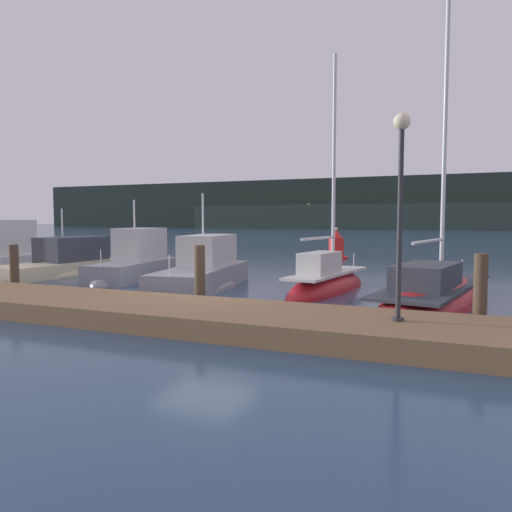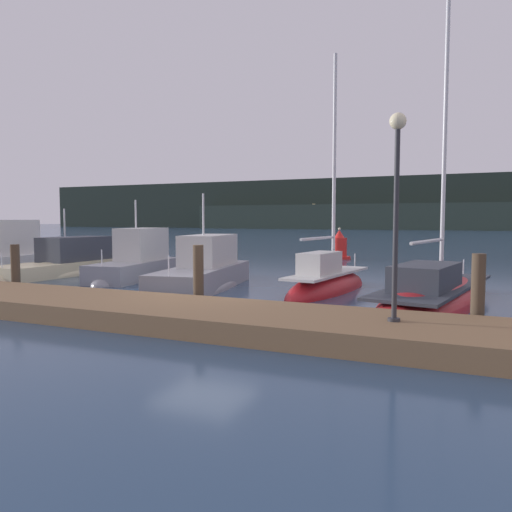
{
  "view_description": "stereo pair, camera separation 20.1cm",
  "coord_description": "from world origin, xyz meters",
  "px_view_note": "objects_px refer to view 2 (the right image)",
  "views": [
    {
      "loc": [
        6.57,
        -11.76,
        2.42
      ],
      "look_at": [
        0.0,
        3.45,
        1.2
      ],
      "focal_mm": 35.0,
      "sensor_mm": 36.0,
      "label": 1
    },
    {
      "loc": [
        6.76,
        -11.68,
        2.42
      ],
      "look_at": [
        0.0,
        3.45,
        1.2
      ],
      "focal_mm": 35.0,
      "sensor_mm": 36.0,
      "label": 2
    }
  ],
  "objects_px": {
    "sailboat_berth_6": "(434,301)",
    "channel_buoy": "(339,247)",
    "motorboat_berth_3": "(137,270)",
    "dock_lamppost": "(397,183)",
    "motorboat_berth_4": "(204,279)",
    "motorboat_berth_2": "(65,269)",
    "sailboat_berth_5": "(327,287)"
  },
  "relations": [
    {
      "from": "channel_buoy",
      "to": "motorboat_berth_4",
      "type": "bearing_deg",
      "value": -94.02
    },
    {
      "from": "dock_lamppost",
      "to": "motorboat_berth_4",
      "type": "bearing_deg",
      "value": 143.98
    },
    {
      "from": "motorboat_berth_2",
      "to": "motorboat_berth_4",
      "type": "distance_m",
      "value": 7.94
    },
    {
      "from": "motorboat_berth_4",
      "to": "channel_buoy",
      "type": "height_order",
      "value": "motorboat_berth_4"
    },
    {
      "from": "motorboat_berth_2",
      "to": "motorboat_berth_4",
      "type": "relative_size",
      "value": 1.04
    },
    {
      "from": "motorboat_berth_3",
      "to": "dock_lamppost",
      "type": "xyz_separation_m",
      "value": [
        11.24,
        -6.66,
        2.76
      ]
    },
    {
      "from": "motorboat_berth_2",
      "to": "channel_buoy",
      "type": "relative_size",
      "value": 3.76
    },
    {
      "from": "motorboat_berth_3",
      "to": "dock_lamppost",
      "type": "height_order",
      "value": "dock_lamppost"
    },
    {
      "from": "dock_lamppost",
      "to": "sailboat_berth_6",
      "type": "bearing_deg",
      "value": 85.82
    },
    {
      "from": "motorboat_berth_3",
      "to": "motorboat_berth_4",
      "type": "distance_m",
      "value": 4.13
    },
    {
      "from": "sailboat_berth_5",
      "to": "dock_lamppost",
      "type": "height_order",
      "value": "sailboat_berth_5"
    },
    {
      "from": "motorboat_berth_4",
      "to": "dock_lamppost",
      "type": "xyz_separation_m",
      "value": [
        7.33,
        -5.33,
        2.8
      ]
    },
    {
      "from": "motorboat_berth_4",
      "to": "sailboat_berth_6",
      "type": "height_order",
      "value": "sailboat_berth_6"
    },
    {
      "from": "sailboat_berth_6",
      "to": "dock_lamppost",
      "type": "bearing_deg",
      "value": -94.18
    },
    {
      "from": "motorboat_berth_3",
      "to": "sailboat_berth_5",
      "type": "xyz_separation_m",
      "value": [
        8.11,
        -0.38,
        -0.2
      ]
    },
    {
      "from": "sailboat_berth_6",
      "to": "channel_buoy",
      "type": "xyz_separation_m",
      "value": [
        -6.66,
        15.08,
        0.6
      ]
    },
    {
      "from": "sailboat_berth_6",
      "to": "dock_lamppost",
      "type": "height_order",
      "value": "sailboat_berth_6"
    },
    {
      "from": "motorboat_berth_2",
      "to": "motorboat_berth_4",
      "type": "xyz_separation_m",
      "value": [
        7.81,
        -1.39,
        0.07
      ]
    },
    {
      "from": "motorboat_berth_2",
      "to": "dock_lamppost",
      "type": "bearing_deg",
      "value": -23.93
    },
    {
      "from": "motorboat_berth_4",
      "to": "channel_buoy",
      "type": "distance_m",
      "value": 14.73
    },
    {
      "from": "sailboat_berth_5",
      "to": "channel_buoy",
      "type": "height_order",
      "value": "sailboat_berth_5"
    },
    {
      "from": "sailboat_berth_5",
      "to": "dock_lamppost",
      "type": "distance_m",
      "value": 7.62
    },
    {
      "from": "sailboat_berth_5",
      "to": "sailboat_berth_6",
      "type": "relative_size",
      "value": 0.75
    },
    {
      "from": "sailboat_berth_5",
      "to": "sailboat_berth_6",
      "type": "height_order",
      "value": "sailboat_berth_6"
    },
    {
      "from": "motorboat_berth_2",
      "to": "motorboat_berth_3",
      "type": "relative_size",
      "value": 1.28
    },
    {
      "from": "sailboat_berth_5",
      "to": "sailboat_berth_6",
      "type": "distance_m",
      "value": 3.74
    },
    {
      "from": "motorboat_berth_2",
      "to": "channel_buoy",
      "type": "bearing_deg",
      "value": 56.37
    },
    {
      "from": "motorboat_berth_2",
      "to": "sailboat_berth_6",
      "type": "xyz_separation_m",
      "value": [
        15.51,
        -1.78,
        -0.13
      ]
    },
    {
      "from": "sailboat_berth_6",
      "to": "dock_lamppost",
      "type": "xyz_separation_m",
      "value": [
        -0.36,
        -4.95,
        3.0
      ]
    },
    {
      "from": "sailboat_berth_5",
      "to": "channel_buoy",
      "type": "relative_size",
      "value": 4.47
    },
    {
      "from": "motorboat_berth_2",
      "to": "motorboat_berth_4",
      "type": "bearing_deg",
      "value": -10.1
    },
    {
      "from": "sailboat_berth_6",
      "to": "channel_buoy",
      "type": "bearing_deg",
      "value": 113.84
    }
  ]
}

